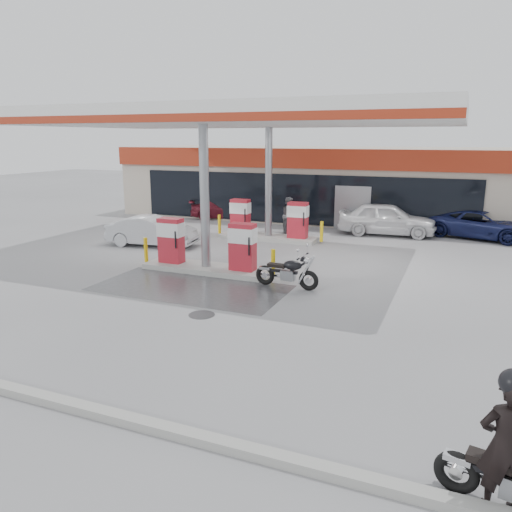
{
  "coord_description": "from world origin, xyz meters",
  "views": [
    {
      "loc": [
        8.11,
        -12.93,
        4.57
      ],
      "look_at": [
        2.68,
        0.1,
        1.2
      ],
      "focal_mm": 35.0,
      "sensor_mm": 36.0,
      "label": 1
    }
  ],
  "objects_px": {
    "attendant": "(289,215)",
    "parked_car_right": "(483,225)",
    "sedan_white": "(387,219)",
    "pump_island_near": "(206,251)",
    "pump_island_far": "(268,224)",
    "parked_car_left": "(224,209)",
    "parked_motorcycle": "(288,273)",
    "biker_main": "(505,445)",
    "hatchback_silver": "(152,231)"
  },
  "relations": [
    {
      "from": "hatchback_silver",
      "to": "attendant",
      "type": "bearing_deg",
      "value": -49.33
    },
    {
      "from": "parked_car_left",
      "to": "hatchback_silver",
      "type": "bearing_deg",
      "value": 165.54
    },
    {
      "from": "attendant",
      "to": "parked_car_left",
      "type": "bearing_deg",
      "value": 53.07
    },
    {
      "from": "attendant",
      "to": "parked_car_right",
      "type": "bearing_deg",
      "value": -83.69
    },
    {
      "from": "pump_island_far",
      "to": "parked_motorcycle",
      "type": "bearing_deg",
      "value": -64.21
    },
    {
      "from": "pump_island_near",
      "to": "hatchback_silver",
      "type": "distance_m",
      "value": 4.99
    },
    {
      "from": "sedan_white",
      "to": "parked_motorcycle",
      "type": "bearing_deg",
      "value": 166.62
    },
    {
      "from": "parked_motorcycle",
      "to": "parked_car_left",
      "type": "xyz_separation_m",
      "value": [
        -7.78,
        11.39,
        0.08
      ]
    },
    {
      "from": "pump_island_far",
      "to": "parked_car_left",
      "type": "distance_m",
      "value": 6.43
    },
    {
      "from": "sedan_white",
      "to": "hatchback_silver",
      "type": "distance_m",
      "value": 11.0
    },
    {
      "from": "pump_island_far",
      "to": "parked_motorcycle",
      "type": "distance_m",
      "value": 7.55
    },
    {
      "from": "parked_motorcycle",
      "to": "attendant",
      "type": "distance_m",
      "value": 9.14
    },
    {
      "from": "pump_island_far",
      "to": "parked_motorcycle",
      "type": "xyz_separation_m",
      "value": [
        3.28,
        -6.8,
        -0.23
      ]
    },
    {
      "from": "parked_car_right",
      "to": "sedan_white",
      "type": "bearing_deg",
      "value": 117.54
    },
    {
      "from": "pump_island_far",
      "to": "pump_island_near",
      "type": "bearing_deg",
      "value": -90.0
    },
    {
      "from": "parked_motorcycle",
      "to": "parked_car_right",
      "type": "xyz_separation_m",
      "value": [
        5.76,
        10.8,
        0.17
      ]
    },
    {
      "from": "parked_car_right",
      "to": "parked_motorcycle",
      "type": "bearing_deg",
      "value": 168.72
    },
    {
      "from": "parked_motorcycle",
      "to": "hatchback_silver",
      "type": "relative_size",
      "value": 0.54
    },
    {
      "from": "parked_car_left",
      "to": "pump_island_near",
      "type": "bearing_deg",
      "value": -174.18
    },
    {
      "from": "biker_main",
      "to": "attendant",
      "type": "distance_m",
      "value": 18.66
    },
    {
      "from": "pump_island_far",
      "to": "biker_main",
      "type": "xyz_separation_m",
      "value": [
        8.85,
        -14.77,
        0.18
      ]
    },
    {
      "from": "sedan_white",
      "to": "attendant",
      "type": "relative_size",
      "value": 2.58
    },
    {
      "from": "sedan_white",
      "to": "pump_island_far",
      "type": "bearing_deg",
      "value": 118.94
    },
    {
      "from": "hatchback_silver",
      "to": "pump_island_far",
      "type": "bearing_deg",
      "value": -59.92
    },
    {
      "from": "pump_island_near",
      "to": "pump_island_far",
      "type": "bearing_deg",
      "value": 90.0
    },
    {
      "from": "sedan_white",
      "to": "hatchback_silver",
      "type": "bearing_deg",
      "value": 120.95
    },
    {
      "from": "pump_island_far",
      "to": "parked_car_right",
      "type": "height_order",
      "value": "pump_island_far"
    },
    {
      "from": "hatchback_silver",
      "to": "parked_car_left",
      "type": "height_order",
      "value": "hatchback_silver"
    },
    {
      "from": "biker_main",
      "to": "parked_motorcycle",
      "type": "relative_size",
      "value": 0.85
    },
    {
      "from": "parked_motorcycle",
      "to": "sedan_white",
      "type": "relative_size",
      "value": 0.46
    },
    {
      "from": "parked_car_left",
      "to": "parked_car_right",
      "type": "height_order",
      "value": "parked_car_right"
    },
    {
      "from": "biker_main",
      "to": "sedan_white",
      "type": "xyz_separation_m",
      "value": [
        -4.03,
        17.97,
        -0.12
      ]
    },
    {
      "from": "attendant",
      "to": "parked_car_right",
      "type": "height_order",
      "value": "attendant"
    },
    {
      "from": "parked_motorcycle",
      "to": "parked_car_left",
      "type": "height_order",
      "value": "parked_car_left"
    },
    {
      "from": "sedan_white",
      "to": "parked_car_right",
      "type": "relative_size",
      "value": 0.98
    },
    {
      "from": "pump_island_near",
      "to": "sedan_white",
      "type": "height_order",
      "value": "pump_island_near"
    },
    {
      "from": "biker_main",
      "to": "attendant",
      "type": "relative_size",
      "value": 1.02
    },
    {
      "from": "parked_car_right",
      "to": "biker_main",
      "type": "bearing_deg",
      "value": -163.78
    },
    {
      "from": "pump_island_near",
      "to": "parked_car_left",
      "type": "xyz_separation_m",
      "value": [
        -4.5,
        10.59,
        -0.15
      ]
    },
    {
      "from": "pump_island_far",
      "to": "hatchback_silver",
      "type": "bearing_deg",
      "value": -142.2
    },
    {
      "from": "pump_island_near",
      "to": "parked_car_right",
      "type": "xyz_separation_m",
      "value": [
        9.05,
        10.0,
        -0.06
      ]
    },
    {
      "from": "biker_main",
      "to": "parked_car_left",
      "type": "bearing_deg",
      "value": -72.29
    },
    {
      "from": "hatchback_silver",
      "to": "parked_car_left",
      "type": "xyz_separation_m",
      "value": [
        -0.37,
        7.79,
        -0.08
      ]
    },
    {
      "from": "pump_island_near",
      "to": "parked_car_right",
      "type": "distance_m",
      "value": 13.48
    },
    {
      "from": "sedan_white",
      "to": "parked_car_right",
      "type": "bearing_deg",
      "value": -83.89
    },
    {
      "from": "sedan_white",
      "to": "attendant",
      "type": "height_order",
      "value": "attendant"
    },
    {
      "from": "biker_main",
      "to": "sedan_white",
      "type": "bearing_deg",
      "value": -94.25
    },
    {
      "from": "pump_island_far",
      "to": "biker_main",
      "type": "relative_size",
      "value": 2.87
    },
    {
      "from": "sedan_white",
      "to": "parked_car_left",
      "type": "relative_size",
      "value": 1.18
    },
    {
      "from": "pump_island_near",
      "to": "hatchback_silver",
      "type": "bearing_deg",
      "value": 145.84
    }
  ]
}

